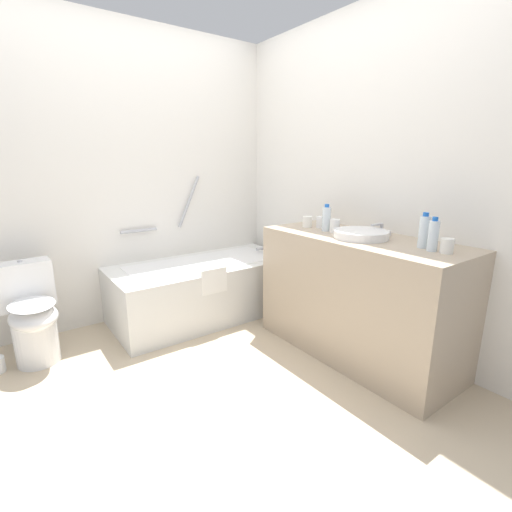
# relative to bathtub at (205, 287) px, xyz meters

# --- Properties ---
(ground_plane) EXTENTS (3.74, 3.74, 0.00)m
(ground_plane) POSITION_rel_bathtub_xyz_m (-0.53, -0.98, -0.26)
(ground_plane) COLOR #C1AD8E
(wall_back_tiled) EXTENTS (3.14, 0.10, 2.43)m
(wall_back_tiled) POSITION_rel_bathtub_xyz_m (-0.53, 0.42, 0.95)
(wall_back_tiled) COLOR silver
(wall_back_tiled) RESTS_ON ground_plane
(wall_right_mirror) EXTENTS (0.10, 3.10, 2.43)m
(wall_right_mirror) POSITION_rel_bathtub_xyz_m (0.89, -0.98, 0.95)
(wall_right_mirror) COLOR silver
(wall_right_mirror) RESTS_ON ground_plane
(bathtub) EXTENTS (1.58, 0.75, 1.22)m
(bathtub) POSITION_rel_bathtub_xyz_m (0.00, 0.00, 0.00)
(bathtub) COLOR silver
(bathtub) RESTS_ON ground_plane
(toilet) EXTENTS (0.37, 0.54, 0.69)m
(toilet) POSITION_rel_bathtub_xyz_m (-1.32, 0.00, 0.07)
(toilet) COLOR white
(toilet) RESTS_ON ground_plane
(vanity_counter) EXTENTS (0.59, 1.41, 0.85)m
(vanity_counter) POSITION_rel_bathtub_xyz_m (0.55, -1.23, 0.16)
(vanity_counter) COLOR tan
(vanity_counter) RESTS_ON ground_plane
(sink_basin) EXTENTS (0.36, 0.36, 0.05)m
(sink_basin) POSITION_rel_bathtub_xyz_m (0.52, -1.25, 0.61)
(sink_basin) COLOR white
(sink_basin) RESTS_ON vanity_counter
(sink_faucet) EXTENTS (0.13, 0.15, 0.08)m
(sink_faucet) POSITION_rel_bathtub_xyz_m (0.73, -1.25, 0.62)
(sink_faucet) COLOR silver
(sink_faucet) RESTS_ON vanity_counter
(water_bottle_0) EXTENTS (0.06, 0.06, 0.19)m
(water_bottle_0) POSITION_rel_bathtub_xyz_m (0.55, -1.72, 0.68)
(water_bottle_0) COLOR silver
(water_bottle_0) RESTS_ON vanity_counter
(water_bottle_1) EXTENTS (0.06, 0.06, 0.21)m
(water_bottle_1) POSITION_rel_bathtub_xyz_m (0.58, -1.64, 0.68)
(water_bottle_1) COLOR silver
(water_bottle_1) RESTS_ON vanity_counter
(water_bottle_2) EXTENTS (0.06, 0.06, 0.20)m
(water_bottle_2) POSITION_rel_bathtub_xyz_m (0.52, -0.93, 0.68)
(water_bottle_2) COLOR silver
(water_bottle_2) RESTS_ON vanity_counter
(drinking_glass_0) EXTENTS (0.07, 0.07, 0.08)m
(drinking_glass_0) POSITION_rel_bathtub_xyz_m (0.52, -0.73, 0.63)
(drinking_glass_0) COLOR white
(drinking_glass_0) RESTS_ON vanity_counter
(drinking_glass_1) EXTENTS (0.08, 0.08, 0.09)m
(drinking_glass_1) POSITION_rel_bathtub_xyz_m (0.59, -0.82, 0.63)
(drinking_glass_1) COLOR white
(drinking_glass_1) RESTS_ON vanity_counter
(drinking_glass_2) EXTENTS (0.07, 0.07, 0.09)m
(drinking_glass_2) POSITION_rel_bathtub_xyz_m (0.53, -1.01, 0.63)
(drinking_glass_2) COLOR white
(drinking_glass_2) RESTS_ON vanity_counter
(drinking_glass_3) EXTENTS (0.07, 0.07, 0.08)m
(drinking_glass_3) POSITION_rel_bathtub_xyz_m (0.56, -1.79, 0.63)
(drinking_glass_3) COLOR white
(drinking_glass_3) RESTS_ON vanity_counter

